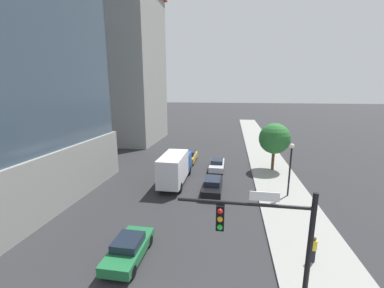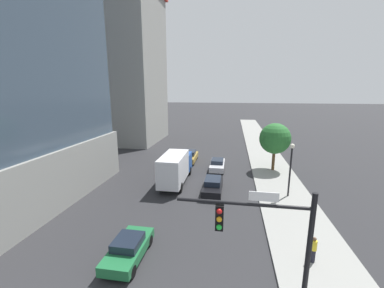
{
  "view_description": "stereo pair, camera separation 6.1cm",
  "coord_description": "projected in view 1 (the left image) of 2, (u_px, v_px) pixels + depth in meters",
  "views": [
    {
      "loc": [
        3.42,
        -4.55,
        9.89
      ],
      "look_at": [
        0.81,
        11.46,
        6.31
      ],
      "focal_mm": 22.72,
      "sensor_mm": 36.0,
      "label": 1
    },
    {
      "loc": [
        3.48,
        -4.54,
        9.89
      ],
      "look_at": [
        0.81,
        11.46,
        6.31
      ],
      "focal_mm": 22.72,
      "sensor_mm": 36.0,
      "label": 2
    }
  ],
  "objects": [
    {
      "name": "car_silver",
      "position": [
        217.0,
        165.0,
        30.85
      ],
      "size": [
        1.76,
        4.5,
        1.38
      ],
      "color": "#B7B7BC",
      "rests_on": "ground"
    },
    {
      "name": "car_black",
      "position": [
        213.0,
        185.0,
        24.06
      ],
      "size": [
        1.8,
        4.75,
        1.43
      ],
      "color": "black",
      "rests_on": "ground"
    },
    {
      "name": "street_lamp",
      "position": [
        291.0,
        161.0,
        22.29
      ],
      "size": [
        0.44,
        0.44,
        5.05
      ],
      "color": "black",
      "rests_on": "sidewalk"
    },
    {
      "name": "car_gold",
      "position": [
        189.0,
        156.0,
        34.34
      ],
      "size": [
        1.92,
        4.57,
        1.56
      ],
      "color": "#AD8938",
      "rests_on": "ground"
    },
    {
      "name": "traffic_light_pole",
      "position": [
        268.0,
        238.0,
        9.38
      ],
      "size": [
        5.19,
        0.48,
        6.14
      ],
      "color": "black",
      "rests_on": "sidewalk"
    },
    {
      "name": "box_truck",
      "position": [
        175.0,
        167.0,
        26.01
      ],
      "size": [
        2.26,
        7.68,
        3.43
      ],
      "color": "#1E4799",
      "rests_on": "ground"
    },
    {
      "name": "car_green",
      "position": [
        129.0,
        248.0,
        14.44
      ],
      "size": [
        1.82,
        4.14,
        1.38
      ],
      "color": "#1E6638",
      "rests_on": "ground"
    },
    {
      "name": "sidewalk",
      "position": [
        280.0,
        188.0,
        24.96
      ],
      "size": [
        5.01,
        120.0,
        0.15
      ],
      "primitive_type": "cube",
      "color": "gray",
      "rests_on": "ground"
    },
    {
      "name": "pedestrian_yellow_shirt",
      "position": [
        313.0,
        249.0,
        14.0
      ],
      "size": [
        0.34,
        0.34,
        1.58
      ],
      "color": "black",
      "rests_on": "sidewalk"
    },
    {
      "name": "street_tree",
      "position": [
        274.0,
        139.0,
        29.77
      ],
      "size": [
        3.76,
        3.76,
        5.87
      ],
      "color": "brown",
      "rests_on": "sidewalk"
    },
    {
      "name": "construction_building",
      "position": [
        116.0,
        54.0,
        46.02
      ],
      "size": [
        16.73,
        22.37,
        40.09
      ],
      "color": "gray",
      "rests_on": "ground"
    }
  ]
}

